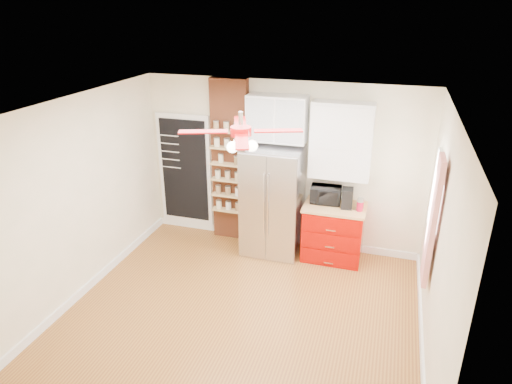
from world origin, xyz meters
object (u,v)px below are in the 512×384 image
(ceiling_fan, at_px, (241,132))
(canister_left, at_px, (360,206))
(fridge, at_px, (273,201))
(coffee_maker, at_px, (347,198))
(red_cabinet, at_px, (333,232))
(toaster_oven, at_px, (326,195))
(pantry_jar_oats, at_px, (221,158))

(ceiling_fan, xyz_separation_m, canister_left, (1.29, 1.62, -1.45))
(fridge, height_order, ceiling_fan, ceiling_fan)
(ceiling_fan, height_order, coffee_maker, ceiling_fan)
(red_cabinet, distance_m, ceiling_fan, 2.75)
(toaster_oven, distance_m, pantry_jar_oats, 1.77)
(red_cabinet, distance_m, pantry_jar_oats, 2.14)
(red_cabinet, bearing_deg, ceiling_fan, -118.71)
(red_cabinet, bearing_deg, fridge, -177.05)
(ceiling_fan, bearing_deg, canister_left, 51.42)
(pantry_jar_oats, bearing_deg, coffee_maker, -3.65)
(ceiling_fan, bearing_deg, fridge, 91.76)
(pantry_jar_oats, bearing_deg, toaster_oven, -1.22)
(coffee_maker, relative_size, pantry_jar_oats, 2.34)
(toaster_oven, distance_m, canister_left, 0.56)
(fridge, xyz_separation_m, toaster_oven, (0.81, 0.14, 0.15))
(fridge, bearing_deg, coffee_maker, 2.39)
(red_cabinet, relative_size, toaster_oven, 2.03)
(ceiling_fan, xyz_separation_m, coffee_maker, (1.09, 1.68, -1.37))
(fridge, xyz_separation_m, coffee_maker, (1.14, 0.05, 0.18))
(red_cabinet, relative_size, coffee_maker, 3.09)
(toaster_oven, xyz_separation_m, canister_left, (0.53, -0.16, -0.06))
(fridge, height_order, coffee_maker, fridge)
(fridge, distance_m, ceiling_fan, 2.25)
(ceiling_fan, relative_size, canister_left, 9.57)
(fridge, height_order, pantry_jar_oats, fridge)
(ceiling_fan, relative_size, coffee_maker, 4.61)
(ceiling_fan, distance_m, coffee_maker, 2.43)
(toaster_oven, xyz_separation_m, coffee_maker, (0.34, -0.09, 0.02))
(coffee_maker, distance_m, pantry_jar_oats, 2.10)
(red_cabinet, relative_size, pantry_jar_oats, 7.23)
(canister_left, bearing_deg, red_cabinet, 170.33)
(red_cabinet, xyz_separation_m, coffee_maker, (0.17, -0.00, 0.60))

